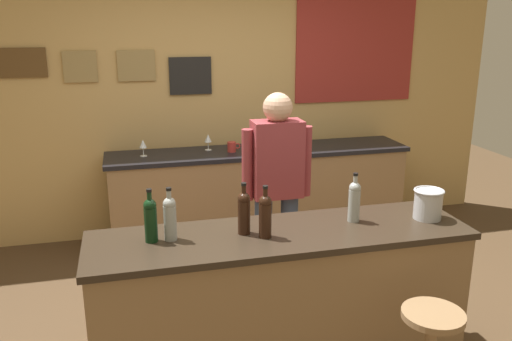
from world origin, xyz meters
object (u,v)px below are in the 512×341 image
object	(u,v)px
wine_bottle_e	(354,200)
coffee_mug	(232,147)
wine_glass_c	(294,135)
ice_bucket	(428,203)
wine_glass_a	(143,144)
bartender	(277,186)
wine_bottle_d	(265,214)
wine_bottle_b	(170,217)
wine_bottle_c	(244,211)
wine_glass_b	(208,139)
wine_glass_d	(307,135)
wine_bottle_a	(151,218)

from	to	relation	value
wine_bottle_e	coffee_mug	bearing A→B (deg)	100.14
wine_glass_c	coffee_mug	distance (m)	0.64
ice_bucket	wine_glass_a	size ratio (longest dim) A/B	1.21
bartender	coffee_mug	size ratio (longest dim) A/B	12.96
wine_bottle_d	wine_glass_c	size ratio (longest dim) A/B	1.97
bartender	wine_bottle_b	bearing A→B (deg)	-138.25
wine_bottle_b	wine_bottle_c	size ratio (longest dim) A/B	1.00
bartender	wine_bottle_c	distance (m)	0.88
wine_bottle_d	wine_glass_b	distance (m)	2.20
ice_bucket	bartender	bearing A→B (deg)	132.22
wine_glass_b	wine_glass_c	size ratio (longest dim) A/B	1.00
wine_glass_a	wine_glass_b	xyz separation A→B (m)	(0.61, 0.09, 0.00)
wine_bottle_b	wine_glass_c	world-z (taller)	wine_bottle_b
wine_glass_b	wine_glass_c	xyz separation A→B (m)	(0.84, -0.05, 0.00)
wine_bottle_d	wine_glass_d	distance (m)	2.35
wine_bottle_d	ice_bucket	xyz separation A→B (m)	(1.05, 0.03, -0.04)
wine_bottle_e	wine_glass_c	world-z (taller)	wine_bottle_e
wine_glass_b	coffee_mug	size ratio (longest dim) A/B	1.24
wine_bottle_a	coffee_mug	distance (m)	2.16
wine_glass_b	wine_bottle_a	bearing A→B (deg)	-107.39
wine_bottle_d	wine_glass_a	xyz separation A→B (m)	(-0.58, 2.11, -0.05)
wine_bottle_c	wine_glass_c	distance (m)	2.28
wine_bottle_a	wine_bottle_e	xyz separation A→B (m)	(1.22, 0.01, 0.00)
wine_glass_d	ice_bucket	bearing A→B (deg)	-88.61
wine_bottle_a	wine_glass_b	world-z (taller)	wine_bottle_a
wine_bottle_b	wine_bottle_e	world-z (taller)	same
wine_bottle_b	wine_glass_b	size ratio (longest dim) A/B	1.97
ice_bucket	wine_glass_c	world-z (taller)	ice_bucket
wine_glass_b	wine_glass_d	world-z (taller)	same
ice_bucket	coffee_mug	world-z (taller)	ice_bucket
wine_bottle_a	wine_bottle_e	distance (m)	1.22
wine_bottle_a	wine_bottle_c	bearing A→B (deg)	-1.80
wine_bottle_a	wine_bottle_d	distance (m)	0.64
ice_bucket	wine_glass_b	bearing A→B (deg)	115.27
bartender	coffee_mug	distance (m)	1.24
wine_bottle_e	wine_glass_c	distance (m)	2.06
wine_bottle_e	wine_glass_a	bearing A→B (deg)	120.32
wine_glass_b	coffee_mug	world-z (taller)	wine_glass_b
wine_bottle_c	wine_glass_b	size ratio (longest dim) A/B	1.97
wine_bottle_b	ice_bucket	size ratio (longest dim) A/B	1.63
wine_glass_a	wine_bottle_b	bearing A→B (deg)	-88.28
wine_glass_c	wine_glass_d	bearing A→B (deg)	-6.89
ice_bucket	wine_glass_d	xyz separation A→B (m)	(-0.05, 2.09, -0.01)
wine_bottle_e	ice_bucket	world-z (taller)	wine_bottle_e
wine_glass_b	wine_bottle_d	bearing A→B (deg)	-90.76
wine_glass_a	wine_glass_c	xyz separation A→B (m)	(1.46, 0.03, 0.00)
wine_bottle_a	coffee_mug	bearing A→B (deg)	66.41
wine_bottle_c	ice_bucket	bearing A→B (deg)	-2.27
wine_bottle_c	coffee_mug	distance (m)	2.03
wine_glass_a	wine_glass_d	size ratio (longest dim) A/B	1.00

